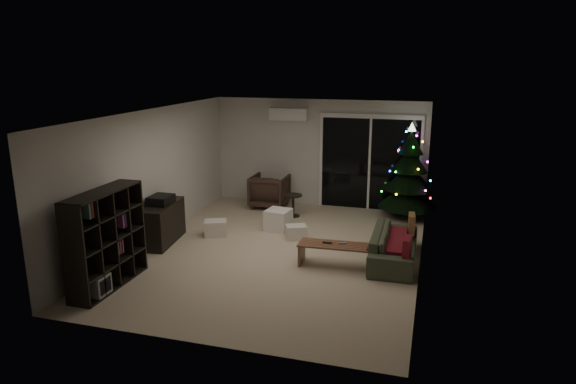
{
  "coord_description": "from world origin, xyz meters",
  "views": [
    {
      "loc": [
        2.6,
        -8.36,
        3.4
      ],
      "look_at": [
        0.1,
        0.3,
        1.05
      ],
      "focal_mm": 32.0,
      "sensor_mm": 36.0,
      "label": 1
    }
  ],
  "objects_px": {
    "armchair": "(270,191)",
    "coffee_table": "(336,255)",
    "sofa": "(394,246)",
    "bookshelf": "(96,238)",
    "christmas_tree": "(409,171)",
    "media_cabinet": "(162,223)"
  },
  "relations": [
    {
      "from": "coffee_table",
      "to": "sofa",
      "type": "bearing_deg",
      "value": 27.02
    },
    {
      "from": "media_cabinet",
      "to": "christmas_tree",
      "type": "relative_size",
      "value": 0.58
    },
    {
      "from": "bookshelf",
      "to": "armchair",
      "type": "relative_size",
      "value": 1.8
    },
    {
      "from": "media_cabinet",
      "to": "sofa",
      "type": "height_order",
      "value": "media_cabinet"
    },
    {
      "from": "bookshelf",
      "to": "christmas_tree",
      "type": "xyz_separation_m",
      "value": [
        4.37,
        4.89,
        0.29
      ]
    },
    {
      "from": "sofa",
      "to": "christmas_tree",
      "type": "distance_m",
      "value": 2.77
    },
    {
      "from": "sofa",
      "to": "christmas_tree",
      "type": "bearing_deg",
      "value": -2.1
    },
    {
      "from": "coffee_table",
      "to": "christmas_tree",
      "type": "xyz_separation_m",
      "value": [
        0.98,
        3.18,
        0.85
      ]
    },
    {
      "from": "armchair",
      "to": "coffee_table",
      "type": "bearing_deg",
      "value": 124.77
    },
    {
      "from": "christmas_tree",
      "to": "media_cabinet",
      "type": "bearing_deg",
      "value": -146.14
    },
    {
      "from": "armchair",
      "to": "christmas_tree",
      "type": "xyz_separation_m",
      "value": [
        3.17,
        0.06,
        0.66
      ]
    },
    {
      "from": "bookshelf",
      "to": "media_cabinet",
      "type": "relative_size",
      "value": 1.25
    },
    {
      "from": "coffee_table",
      "to": "bookshelf",
      "type": "bearing_deg",
      "value": -155.61
    },
    {
      "from": "sofa",
      "to": "christmas_tree",
      "type": "height_order",
      "value": "christmas_tree"
    },
    {
      "from": "media_cabinet",
      "to": "coffee_table",
      "type": "height_order",
      "value": "media_cabinet"
    },
    {
      "from": "armchair",
      "to": "sofa",
      "type": "xyz_separation_m",
      "value": [
        3.1,
        -2.6,
        -0.11
      ]
    },
    {
      "from": "coffee_table",
      "to": "christmas_tree",
      "type": "distance_m",
      "value": 3.43
    },
    {
      "from": "bookshelf",
      "to": "christmas_tree",
      "type": "distance_m",
      "value": 6.56
    },
    {
      "from": "armchair",
      "to": "christmas_tree",
      "type": "relative_size",
      "value": 0.4
    },
    {
      "from": "sofa",
      "to": "media_cabinet",
      "type": "bearing_deg",
      "value": 92.95
    },
    {
      "from": "media_cabinet",
      "to": "christmas_tree",
      "type": "bearing_deg",
      "value": 26.79
    },
    {
      "from": "armchair",
      "to": "bookshelf",
      "type": "bearing_deg",
      "value": 75.79
    }
  ]
}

